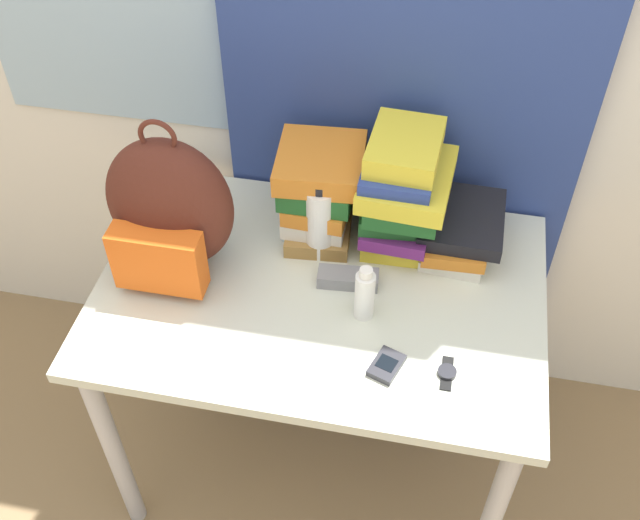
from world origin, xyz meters
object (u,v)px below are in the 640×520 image
at_px(water_bottle, 290,206).
at_px(wristwatch, 447,373).
at_px(cell_phone, 386,365).
at_px(book_stack_center, 402,191).
at_px(backpack, 169,209).
at_px(sunglasses_case, 348,278).
at_px(book_stack_right, 458,228).
at_px(sunscreen_bottle, 365,294).
at_px(book_stack_left, 320,190).
at_px(sports_bottle, 320,221).

height_order(water_bottle, wristwatch, water_bottle).
relative_size(cell_phone, wristwatch, 1.09).
bearing_deg(book_stack_center, water_bottle, -169.86).
bearing_deg(wristwatch, cell_phone, -176.25).
xyz_separation_m(book_stack_center, cell_phone, (0.03, -0.42, -0.15)).
relative_size(backpack, sunglasses_case, 2.77).
bearing_deg(sunglasses_case, book_stack_right, 37.33).
xyz_separation_m(backpack, sunglasses_case, (0.44, 0.01, -0.16)).
xyz_separation_m(water_bottle, wristwatch, (0.44, -0.37, -0.10)).
height_order(sunscreen_bottle, cell_phone, sunscreen_bottle).
distance_m(water_bottle, sunglasses_case, 0.24).
bearing_deg(book_stack_right, wristwatch, -88.65).
height_order(book_stack_right, wristwatch, book_stack_right).
bearing_deg(book_stack_left, sunglasses_case, -60.66).
bearing_deg(backpack, sunglasses_case, 1.05).
xyz_separation_m(water_bottle, sunglasses_case, (0.17, -0.14, -0.09)).
relative_size(sports_bottle, cell_phone, 2.24).
bearing_deg(book_stack_center, sunglasses_case, -118.35).
height_order(sunscreen_bottle, sunglasses_case, sunscreen_bottle).
xyz_separation_m(book_stack_right, water_bottle, (-0.43, -0.06, 0.05)).
distance_m(water_bottle, sports_bottle, 0.09).
bearing_deg(cell_phone, backpack, 157.95).
distance_m(backpack, cell_phone, 0.63).
distance_m(book_stack_left, sports_bottle, 0.10).
distance_m(book_stack_center, cell_phone, 0.45).
height_order(book_stack_center, wristwatch, book_stack_center).
relative_size(backpack, water_bottle, 1.91).
height_order(book_stack_center, book_stack_right, book_stack_center).
distance_m(book_stack_center, water_bottle, 0.28).
xyz_separation_m(book_stack_left, book_stack_right, (0.36, 0.00, -0.07)).
bearing_deg(book_stack_center, sunscreen_bottle, -99.65).
relative_size(backpack, book_stack_center, 1.35).
height_order(book_stack_center, sports_bottle, book_stack_center).
distance_m(sunscreen_bottle, wristwatch, 0.26).
distance_m(backpack, sunglasses_case, 0.46).
distance_m(sports_bottle, cell_phone, 0.41).
height_order(book_stack_left, sports_bottle, book_stack_left).
relative_size(book_stack_left, book_stack_right, 1.06).
height_order(book_stack_center, sunglasses_case, book_stack_center).
distance_m(cell_phone, sunglasses_case, 0.27).
relative_size(water_bottle, sunglasses_case, 1.45).
bearing_deg(backpack, book_stack_center, 19.95).
distance_m(backpack, sports_bottle, 0.37).
bearing_deg(backpack, wristwatch, -17.45).
bearing_deg(water_bottle, sunglasses_case, -38.33).
distance_m(sunscreen_bottle, sunglasses_case, 0.12).
bearing_deg(book_stack_right, water_bottle, -172.65).
xyz_separation_m(book_stack_left, sunscreen_bottle, (0.16, -0.28, -0.06)).
relative_size(book_stack_center, book_stack_right, 1.16).
distance_m(cell_phone, wristwatch, 0.14).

